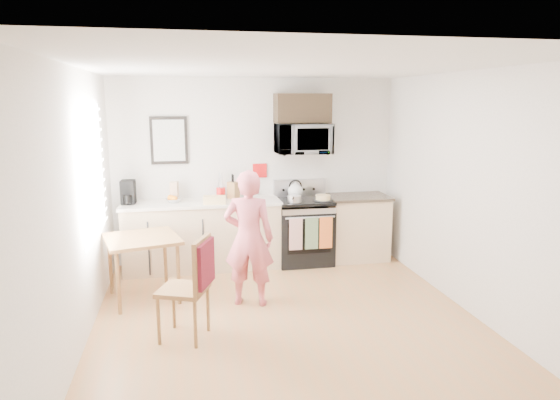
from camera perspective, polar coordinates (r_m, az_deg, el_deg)
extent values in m
plane|color=#B07644|center=(5.33, 1.11, -14.07)|extent=(4.60, 4.60, 0.00)
cube|color=beige|center=(7.15, -2.74, 3.38)|extent=(4.00, 0.04, 2.60)
cube|color=beige|center=(2.80, 11.34, -9.56)|extent=(4.00, 0.04, 2.60)
cube|color=beige|center=(4.91, -22.31, -1.13)|extent=(0.04, 4.60, 2.60)
cube|color=beige|center=(5.68, 21.29, 0.54)|extent=(0.04, 4.60, 2.60)
cube|color=silver|center=(4.83, 1.23, 15.05)|extent=(4.00, 4.60, 0.04)
cube|color=white|center=(5.64, -20.77, 3.08)|extent=(0.02, 1.40, 1.50)
cube|color=white|center=(5.64, -20.67, 3.09)|extent=(0.01, 1.30, 1.40)
cube|color=#D4AD88|center=(6.96, -8.86, -4.12)|extent=(2.10, 0.60, 0.90)
cube|color=beige|center=(6.85, -8.98, -0.33)|extent=(2.14, 0.64, 0.04)
cube|color=#D4AD88|center=(7.37, 8.74, -3.23)|extent=(0.84, 0.60, 0.90)
cube|color=black|center=(7.27, 8.85, 0.36)|extent=(0.88, 0.64, 0.04)
cube|color=black|center=(7.14, 2.73, -4.12)|extent=(0.76, 0.65, 0.77)
cube|color=black|center=(6.83, 3.36, -4.29)|extent=(0.61, 0.02, 0.45)
cube|color=#B7B8BC|center=(6.75, 3.39, -1.59)|extent=(0.74, 0.02, 0.14)
cylinder|color=#B7B8BC|center=(6.72, 3.49, -2.01)|extent=(0.68, 0.02, 0.02)
cube|color=black|center=(7.02, 2.77, -0.08)|extent=(0.76, 0.65, 0.04)
cube|color=#B7B8BC|center=(7.26, 2.26, 1.43)|extent=(0.76, 0.08, 0.24)
cube|color=beige|center=(6.72, 1.82, -3.93)|extent=(0.18, 0.02, 0.44)
cube|color=#516B47|center=(6.77, 3.64, -3.83)|extent=(0.18, 0.02, 0.44)
cube|color=#BF431C|center=(6.82, 5.27, -3.73)|extent=(0.18, 0.02, 0.44)
imported|color=#B7B8BC|center=(7.01, 2.63, 7.00)|extent=(0.76, 0.51, 0.42)
cube|color=black|center=(7.03, 2.57, 10.44)|extent=(0.76, 0.35, 0.40)
cube|color=black|center=(7.01, -12.57, 6.67)|extent=(0.50, 0.03, 0.65)
cube|color=#A8ACA2|center=(6.99, -12.57, 6.65)|extent=(0.42, 0.01, 0.56)
cube|color=#B80F11|center=(7.14, -2.33, 3.38)|extent=(0.20, 0.02, 0.20)
imported|color=#B83242|center=(5.59, -3.59, -4.40)|extent=(0.64, 0.51, 1.55)
cube|color=brown|center=(5.95, -15.52, -4.31)|extent=(0.79, 0.79, 0.04)
cylinder|color=brown|center=(5.71, -18.00, -9.05)|extent=(0.04, 0.04, 0.71)
cylinder|color=brown|center=(5.82, -11.53, -8.33)|extent=(0.04, 0.04, 0.71)
cylinder|color=brown|center=(6.33, -18.81, -7.10)|extent=(0.04, 0.04, 0.71)
cylinder|color=brown|center=(6.42, -12.98, -6.49)|extent=(0.04, 0.04, 0.71)
cube|color=brown|center=(4.97, -11.03, -10.05)|extent=(0.56, 0.56, 0.04)
cube|color=brown|center=(4.81, -8.87, -7.30)|extent=(0.20, 0.41, 0.52)
cube|color=#4E0D16|center=(4.80, -8.57, -7.20)|extent=(0.20, 0.38, 0.43)
cylinder|color=brown|center=(4.98, -13.71, -13.32)|extent=(0.03, 0.03, 0.47)
cylinder|color=brown|center=(4.85, -9.66, -13.85)|extent=(0.03, 0.03, 0.47)
cylinder|color=brown|center=(5.29, -12.06, -11.76)|extent=(0.03, 0.03, 0.47)
cylinder|color=brown|center=(5.16, -8.23, -12.19)|extent=(0.03, 0.03, 0.47)
cube|color=brown|center=(6.97, -5.34, 1.11)|extent=(0.18, 0.18, 0.24)
cylinder|color=#B80F11|center=(7.01, -6.79, 0.80)|extent=(0.12, 0.12, 0.15)
imported|color=silver|center=(6.85, -12.08, -0.05)|extent=(0.25, 0.25, 0.05)
cube|color=tan|center=(6.94, -11.97, 0.99)|extent=(0.12, 0.12, 0.26)
cube|color=black|center=(6.89, -16.96, 0.88)|extent=(0.19, 0.23, 0.31)
cylinder|color=black|center=(6.80, -17.00, 0.08)|extent=(0.12, 0.12, 0.12)
cube|color=#DFC075|center=(6.65, -7.48, 0.01)|extent=(0.31, 0.17, 0.11)
cylinder|color=black|center=(6.91, 4.94, -0.03)|extent=(0.25, 0.25, 0.01)
cylinder|color=tan|center=(6.90, 4.95, 0.31)|extent=(0.20, 0.20, 0.07)
sphere|color=silver|center=(7.04, 1.77, 1.04)|extent=(0.21, 0.21, 0.21)
cone|color=silver|center=(7.02, 1.77, 1.94)|extent=(0.07, 0.07, 0.07)
torus|color=black|center=(7.02, 1.77, 1.58)|extent=(0.19, 0.02, 0.19)
cylinder|color=#B7B8BC|center=(6.79, 1.66, 0.15)|extent=(0.19, 0.19, 0.09)
cylinder|color=black|center=(6.64, 1.53, 0.24)|extent=(0.07, 0.17, 0.02)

